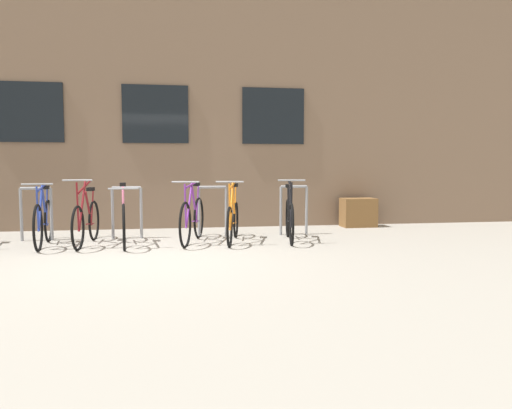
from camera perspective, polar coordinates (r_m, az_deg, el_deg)
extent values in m
plane|color=#9E998E|center=(6.89, -12.69, -6.18)|extent=(42.00, 42.00, 0.00)
cube|color=#7A604C|center=(12.94, -11.27, 13.21)|extent=(28.00, 5.65, 6.47)
cube|color=black|center=(10.39, -25.33, 9.85)|extent=(1.30, 0.04, 1.15)
cube|color=black|center=(10.00, -11.79, 10.41)|extent=(1.30, 0.04, 1.15)
cube|color=black|center=(10.18, 2.06, 10.40)|extent=(1.30, 0.04, 1.15)
cylinder|color=gray|center=(9.09, -26.00, -1.10)|extent=(0.05, 0.05, 0.90)
cylinder|color=gray|center=(8.96, -23.02, -1.08)|extent=(0.05, 0.05, 0.90)
cylinder|color=gray|center=(8.99, -24.61, 1.75)|extent=(0.49, 0.05, 0.05)
cylinder|color=gray|center=(8.77, -16.58, -1.02)|extent=(0.05, 0.05, 0.90)
cylinder|color=gray|center=(8.72, -13.41, -0.98)|extent=(0.05, 0.05, 0.90)
cylinder|color=gray|center=(8.71, -15.06, 1.93)|extent=(0.49, 0.05, 0.05)
cylinder|color=gray|center=(8.71, -6.74, -0.90)|extent=(0.05, 0.05, 0.90)
cylinder|color=gray|center=(8.74, -3.55, -0.86)|extent=(0.05, 0.05, 0.90)
cylinder|color=gray|center=(8.69, -5.17, 2.06)|extent=(0.49, 0.05, 0.05)
cylinder|color=gray|center=(8.89, 2.96, -0.76)|extent=(0.05, 0.05, 0.90)
cylinder|color=gray|center=(9.01, 5.98, -0.71)|extent=(0.05, 0.05, 0.90)
cylinder|color=gray|center=(8.92, 4.50, 2.13)|extent=(0.49, 0.05, 0.05)
torus|color=black|center=(8.82, -18.60, -1.82)|extent=(0.08, 0.70, 0.70)
torus|color=black|center=(7.80, -20.30, -2.66)|extent=(0.08, 0.70, 0.70)
cylinder|color=maroon|center=(8.05, -19.86, -0.11)|extent=(0.06, 0.51, 0.77)
cylinder|color=maroon|center=(8.45, -19.17, -0.48)|extent=(0.06, 0.38, 0.59)
cylinder|color=maroon|center=(8.20, -19.62, 1.98)|extent=(0.08, 0.83, 0.21)
cylinder|color=maroon|center=(8.57, -18.99, -2.17)|extent=(0.05, 0.53, 0.07)
cylinder|color=maroon|center=(8.71, -18.78, -0.16)|extent=(0.04, 0.20, 0.53)
cylinder|color=maroon|center=(7.79, -20.33, -0.09)|extent=(0.03, 0.08, 0.70)
cube|color=black|center=(8.60, -18.96, 1.73)|extent=(0.11, 0.21, 0.06)
cylinder|color=gray|center=(7.80, -20.36, 2.70)|extent=(0.44, 0.05, 0.03)
torus|color=black|center=(8.76, 3.77, -1.63)|extent=(0.15, 0.70, 0.70)
torus|color=black|center=(7.79, 4.22, -2.40)|extent=(0.15, 0.70, 0.70)
cylinder|color=black|center=(8.02, 4.10, 0.09)|extent=(0.11, 0.47, 0.75)
cylinder|color=black|center=(8.40, 3.92, -0.13)|extent=(0.09, 0.34, 0.63)
cylinder|color=black|center=(8.16, 4.04, 2.32)|extent=(0.16, 0.75, 0.16)
cylinder|color=black|center=(8.52, 3.87, -1.97)|extent=(0.10, 0.49, 0.07)
cylinder|color=black|center=(8.64, 3.81, 0.17)|extent=(0.06, 0.20, 0.57)
cylinder|color=black|center=(7.78, 4.23, 0.13)|extent=(0.04, 0.08, 0.69)
cube|color=black|center=(8.53, 3.86, 2.21)|extent=(0.13, 0.21, 0.06)
cylinder|color=gray|center=(7.78, 4.23, 2.87)|extent=(0.44, 0.10, 0.03)
torus|color=black|center=(8.66, -2.41, -1.82)|extent=(0.18, 0.65, 0.66)
torus|color=black|center=(7.63, -3.14, -2.70)|extent=(0.18, 0.65, 0.66)
cylinder|color=orange|center=(7.88, -2.93, -0.13)|extent=(0.14, 0.50, 0.75)
cylinder|color=orange|center=(8.29, -2.64, -0.19)|extent=(0.11, 0.38, 0.66)
cylinder|color=orange|center=(8.03, -2.81, 2.28)|extent=(0.21, 0.81, 0.12)
cylinder|color=orange|center=(8.41, -2.57, -2.18)|extent=(0.13, 0.52, 0.07)
cylinder|color=orange|center=(8.55, -2.47, 0.11)|extent=(0.07, 0.20, 0.61)
cylinder|color=orange|center=(7.61, -3.13, -0.11)|extent=(0.04, 0.08, 0.69)
cube|color=black|center=(8.44, -2.53, 2.30)|extent=(0.14, 0.22, 0.06)
cylinder|color=gray|center=(7.62, -3.12, 2.70)|extent=(0.44, 0.12, 0.03)
torus|color=black|center=(8.65, -6.79, -1.60)|extent=(0.22, 0.72, 0.74)
torus|color=black|center=(7.65, -8.36, -2.41)|extent=(0.22, 0.72, 0.74)
cylinder|color=#722D99|center=(7.90, -7.91, -0.03)|extent=(0.16, 0.49, 0.72)
cylinder|color=#722D99|center=(8.29, -7.29, -0.04)|extent=(0.12, 0.37, 0.65)
cylinder|color=#722D99|center=(8.04, -7.67, 2.31)|extent=(0.23, 0.79, 0.10)
cylinder|color=#722D99|center=(8.41, -7.14, -1.96)|extent=(0.15, 0.51, 0.08)
cylinder|color=#722D99|center=(8.54, -6.93, 0.28)|extent=(0.07, 0.20, 0.59)
cylinder|color=#722D99|center=(7.65, -8.35, 0.01)|extent=(0.05, 0.08, 0.65)
cube|color=black|center=(8.44, -7.08, 2.40)|extent=(0.15, 0.22, 0.06)
cylinder|color=gray|center=(7.65, -8.33, 2.65)|extent=(0.43, 0.13, 0.03)
torus|color=black|center=(8.56, -15.39, -1.83)|extent=(0.12, 0.73, 0.73)
torus|color=black|center=(7.58, -15.34, -2.63)|extent=(0.12, 0.73, 0.73)
cylinder|color=pink|center=(7.82, -15.40, -0.55)|extent=(0.09, 0.47, 0.63)
cylinder|color=pink|center=(8.20, -15.41, -0.20)|extent=(0.08, 0.35, 0.66)
cylinder|color=pink|center=(7.96, -15.45, 1.85)|extent=(0.12, 0.75, 0.07)
cylinder|color=pink|center=(8.32, -15.38, -2.19)|extent=(0.08, 0.49, 0.08)
cylinder|color=pink|center=(8.44, -15.43, 0.11)|extent=(0.05, 0.20, 0.60)
cylinder|color=pink|center=(7.58, -15.39, -0.52)|extent=(0.04, 0.08, 0.56)
cube|color=black|center=(8.33, -15.47, 2.30)|extent=(0.12, 0.21, 0.06)
cylinder|color=gray|center=(7.58, -15.44, 1.82)|extent=(0.44, 0.08, 0.03)
torus|color=black|center=(8.90, -23.34, -1.80)|extent=(0.11, 0.73, 0.73)
torus|color=black|center=(7.94, -24.37, -2.56)|extent=(0.11, 0.73, 0.73)
cylinder|color=#233893|center=(8.18, -24.12, -0.32)|extent=(0.08, 0.47, 0.70)
cylinder|color=#233893|center=(8.55, -23.72, -0.39)|extent=(0.07, 0.34, 0.62)
cylinder|color=#233893|center=(8.31, -24.02, 1.82)|extent=(0.11, 0.75, 0.12)
cylinder|color=#233893|center=(8.66, -23.57, -2.14)|extent=(0.07, 0.49, 0.08)
cylinder|color=#233893|center=(8.79, -23.48, -0.09)|extent=(0.04, 0.20, 0.56)
cylinder|color=#233893|center=(7.94, -24.41, -0.28)|extent=(0.04, 0.08, 0.63)
cube|color=black|center=(8.68, -23.63, 1.87)|extent=(0.12, 0.21, 0.06)
cylinder|color=gray|center=(7.94, -24.46, 2.20)|extent=(0.44, 0.07, 0.03)
cube|color=brown|center=(10.35, 11.99, -0.93)|extent=(0.70, 0.44, 0.60)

